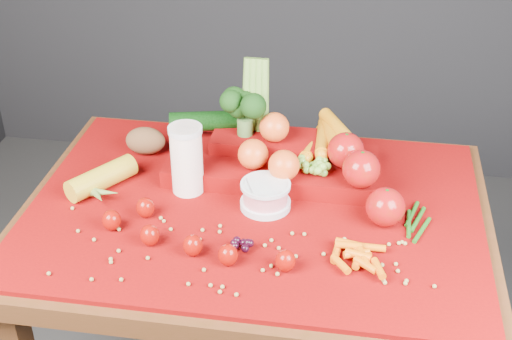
# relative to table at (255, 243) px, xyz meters

# --- Properties ---
(table) EXTENTS (1.10, 0.80, 0.75)m
(table) POSITION_rel_table_xyz_m (0.00, 0.00, 0.00)
(table) COLOR #38220C
(table) RESTS_ON ground
(red_cloth) EXTENTS (1.05, 0.75, 0.01)m
(red_cloth) POSITION_rel_table_xyz_m (0.00, 0.00, 0.10)
(red_cloth) COLOR #720503
(red_cloth) RESTS_ON table
(milk_glass) EXTENTS (0.08, 0.08, 0.17)m
(milk_glass) POSITION_rel_table_xyz_m (-0.17, 0.04, 0.20)
(milk_glass) COLOR white
(milk_glass) RESTS_ON red_cloth
(yogurt_bowl) EXTENTS (0.12, 0.12, 0.06)m
(yogurt_bowl) POSITION_rel_table_xyz_m (0.03, 0.00, 0.14)
(yogurt_bowl) COLOR silver
(yogurt_bowl) RESTS_ON red_cloth
(strawberry_scatter) EXTENTS (0.44, 0.18, 0.05)m
(strawberry_scatter) POSITION_rel_table_xyz_m (-0.13, -0.17, 0.13)
(strawberry_scatter) COLOR #900500
(strawberry_scatter) RESTS_ON red_cloth
(dark_grape_cluster) EXTENTS (0.06, 0.05, 0.03)m
(dark_grape_cluster) POSITION_rel_table_xyz_m (0.01, -0.18, 0.12)
(dark_grape_cluster) COLOR black
(dark_grape_cluster) RESTS_ON red_cloth
(soybean_scatter) EXTENTS (0.84, 0.24, 0.01)m
(soybean_scatter) POSITION_rel_table_xyz_m (0.00, -0.20, 0.11)
(soybean_scatter) COLOR olive
(soybean_scatter) RESTS_ON red_cloth
(corn_ear) EXTENTS (0.25, 0.27, 0.06)m
(corn_ear) POSITION_rel_table_xyz_m (-0.38, -0.01, 0.13)
(corn_ear) COLOR gold
(corn_ear) RESTS_ON red_cloth
(potato) EXTENTS (0.11, 0.08, 0.07)m
(potato) POSITION_rel_table_xyz_m (-0.32, 0.20, 0.14)
(potato) COLOR brown
(potato) RESTS_ON red_cloth
(baby_carrot_pile) EXTENTS (0.17, 0.17, 0.03)m
(baby_carrot_pile) POSITION_rel_table_xyz_m (0.25, -0.18, 0.12)
(baby_carrot_pile) COLOR #DA6007
(baby_carrot_pile) RESTS_ON red_cloth
(green_bean_pile) EXTENTS (0.14, 0.12, 0.01)m
(green_bean_pile) POSITION_rel_table_xyz_m (0.37, -0.01, 0.11)
(green_bean_pile) COLOR #195914
(green_bean_pile) RESTS_ON red_cloth
(produce_mound) EXTENTS (0.61, 0.37, 0.27)m
(produce_mound) POSITION_rel_table_xyz_m (0.05, 0.15, 0.17)
(produce_mound) COLOR #720503
(produce_mound) RESTS_ON red_cloth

